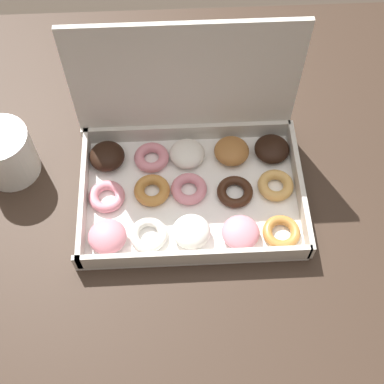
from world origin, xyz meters
name	(u,v)px	position (x,y,z in m)	size (l,w,h in m)	color
ground_plane	(190,331)	(0.00, 0.00, 0.00)	(8.00, 8.00, 0.00)	#42382D
dining_table	(189,227)	(0.00, 0.00, 0.66)	(0.97, 0.88, 0.78)	#38281E
donut_box	(190,166)	(0.00, 0.02, 0.82)	(0.35, 0.25, 0.25)	white
coffee_mug	(6,153)	(-0.29, 0.06, 0.82)	(0.09, 0.09, 0.09)	white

